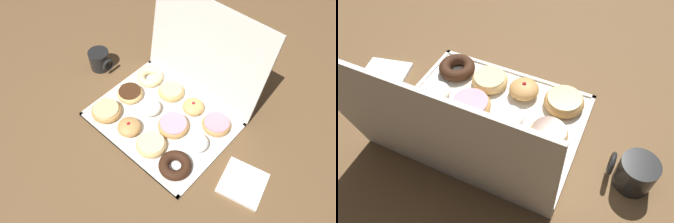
% 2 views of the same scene
% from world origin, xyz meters
% --- Properties ---
extents(ground_plane, '(3.00, 3.00, 0.00)m').
position_xyz_m(ground_plane, '(0.00, 0.00, 0.00)').
color(ground_plane, brown).
extents(donut_box, '(0.53, 0.41, 0.01)m').
position_xyz_m(donut_box, '(0.00, 0.00, 0.01)').
color(donut_box, silver).
rests_on(donut_box, ground).
extents(box_lid_open, '(0.53, 0.08, 0.40)m').
position_xyz_m(box_lid_open, '(0.00, 0.24, 0.20)').
color(box_lid_open, silver).
rests_on(box_lid_open, ground).
extents(glazed_ring_donut_0, '(0.12, 0.12, 0.04)m').
position_xyz_m(glazed_ring_donut_0, '(-0.18, -0.13, 0.03)').
color(glazed_ring_donut_0, tan).
rests_on(glazed_ring_donut_0, donut_box).
extents(jelly_filled_donut_1, '(0.09, 0.09, 0.05)m').
position_xyz_m(jelly_filled_donut_1, '(-0.06, -0.12, 0.03)').
color(jelly_filled_donut_1, tan).
rests_on(jelly_filled_donut_1, donut_box).
extents(glazed_ring_donut_2, '(0.11, 0.11, 0.03)m').
position_xyz_m(glazed_ring_donut_2, '(0.06, -0.12, 0.03)').
color(glazed_ring_donut_2, '#E5B770').
rests_on(glazed_ring_donut_2, donut_box).
extents(chocolate_cake_ring_donut_3, '(0.12, 0.12, 0.04)m').
position_xyz_m(chocolate_cake_ring_donut_3, '(0.18, -0.12, 0.03)').
color(chocolate_cake_ring_donut_3, '#381E11').
rests_on(chocolate_cake_ring_donut_3, donut_box).
extents(chocolate_frosted_donut_4, '(0.11, 0.11, 0.04)m').
position_xyz_m(chocolate_frosted_donut_4, '(-0.18, 0.00, 0.03)').
color(chocolate_frosted_donut_4, '#E5B770').
rests_on(chocolate_frosted_donut_4, donut_box).
extents(powdered_filled_donut_5, '(0.08, 0.08, 0.05)m').
position_xyz_m(powdered_filled_donut_5, '(-0.06, 0.00, 0.03)').
color(powdered_filled_donut_5, white).
rests_on(powdered_filled_donut_5, donut_box).
extents(pink_frosted_donut_6, '(0.12, 0.12, 0.04)m').
position_xyz_m(pink_frosted_donut_6, '(0.06, 0.00, 0.03)').
color(pink_frosted_donut_6, tan).
rests_on(pink_frosted_donut_6, donut_box).
extents(powdered_filled_donut_7, '(0.08, 0.08, 0.04)m').
position_xyz_m(powdered_filled_donut_7, '(0.18, -0.00, 0.03)').
color(powdered_filled_donut_7, white).
rests_on(powdered_filled_donut_7, donut_box).
extents(cruller_donut_8, '(0.11, 0.11, 0.04)m').
position_xyz_m(cruller_donut_8, '(-0.19, 0.12, 0.03)').
color(cruller_donut_8, beige).
rests_on(cruller_donut_8, donut_box).
extents(glazed_ring_donut_9, '(0.11, 0.11, 0.03)m').
position_xyz_m(glazed_ring_donut_9, '(-0.06, 0.12, 0.03)').
color(glazed_ring_donut_9, tan).
rests_on(glazed_ring_donut_9, donut_box).
extents(jelly_filled_donut_10, '(0.09, 0.09, 0.05)m').
position_xyz_m(jelly_filled_donut_10, '(0.06, 0.12, 0.03)').
color(jelly_filled_donut_10, tan).
rests_on(jelly_filled_donut_10, donut_box).
extents(pink_frosted_donut_11, '(0.11, 0.11, 0.04)m').
position_xyz_m(pink_frosted_donut_11, '(0.18, 0.12, 0.03)').
color(pink_frosted_donut_11, tan).
rests_on(pink_frosted_donut_11, donut_box).
extents(coffee_mug, '(0.11, 0.09, 0.09)m').
position_xyz_m(coffee_mug, '(-0.41, 0.04, 0.05)').
color(coffee_mug, black).
rests_on(coffee_mug, ground).
extents(napkin_stack, '(0.18, 0.18, 0.01)m').
position_xyz_m(napkin_stack, '(0.39, -0.01, 0.01)').
color(napkin_stack, white).
rests_on(napkin_stack, ground).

